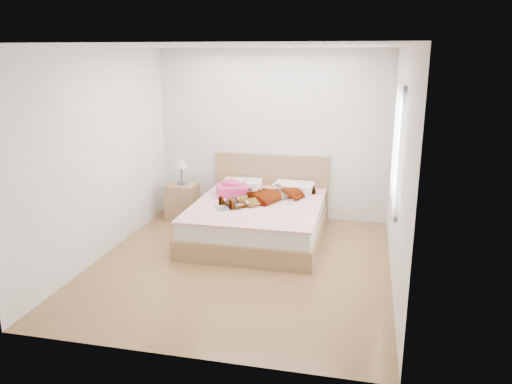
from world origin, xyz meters
TOP-DOWN VIEW (x-y plane):
  - ground at (0.00, 0.00)m, footprint 4.00×4.00m
  - woman at (0.17, 1.17)m, footprint 1.51×1.52m
  - hair at (-0.40, 1.62)m, footprint 0.59×0.66m
  - phone at (-0.33, 1.57)m, footprint 0.10×0.10m
  - room_shell at (1.77, 0.30)m, footprint 4.00×4.00m
  - bed at (0.00, 1.04)m, footprint 1.80×2.08m
  - towel at (-0.46, 1.28)m, footprint 0.54×0.48m
  - magazine at (-0.34, 0.61)m, footprint 0.45×0.38m
  - coffee_mug at (-0.09, 0.76)m, footprint 0.11×0.09m
  - plush_toy at (-0.32, 0.73)m, footprint 0.20×0.25m
  - nightstand at (-1.34, 1.54)m, footprint 0.46×0.41m

SIDE VIEW (x-z plane):
  - ground at x=0.00m, z-range 0.00..0.00m
  - bed at x=0.00m, z-range -0.22..0.78m
  - nightstand at x=-1.34m, z-range -0.17..0.82m
  - magazine at x=-0.34m, z-range 0.51..0.53m
  - hair at x=-0.40m, z-range 0.51..0.59m
  - coffee_mug at x=-0.09m, z-range 0.51..0.60m
  - plush_toy at x=-0.32m, z-range 0.51..0.64m
  - towel at x=-0.46m, z-range 0.49..0.72m
  - woman at x=0.17m, z-range 0.51..0.72m
  - phone at x=-0.33m, z-range 0.66..0.71m
  - room_shell at x=1.77m, z-range -0.50..3.50m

